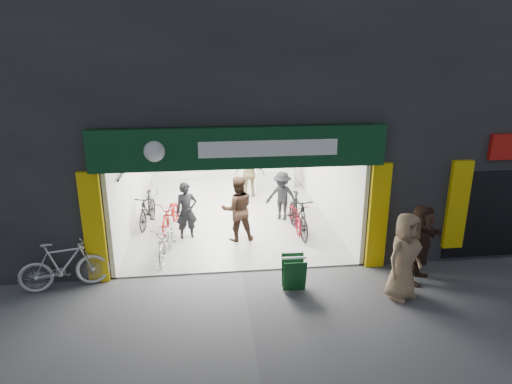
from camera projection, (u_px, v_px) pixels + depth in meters
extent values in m
plane|color=#56565B|center=(241.00, 272.00, 10.85)|extent=(60.00, 60.00, 0.00)
cube|color=#232326|center=(258.00, 24.00, 13.89)|extent=(16.00, 10.00, 4.50)
cube|color=#232326|center=(54.00, 157.00, 14.42)|extent=(5.00, 10.00, 3.50)
cube|color=#232326|center=(402.00, 148.00, 15.68)|extent=(6.00, 10.00, 3.50)
cube|color=#9E9E99|center=(231.00, 212.00, 14.62)|extent=(6.00, 8.00, 0.04)
cube|color=silver|center=(223.00, 138.00, 18.00)|extent=(6.00, 0.20, 3.20)
cube|color=silver|center=(132.00, 167.00, 13.80)|extent=(0.10, 8.00, 3.20)
cube|color=silver|center=(323.00, 162.00, 14.45)|extent=(0.10, 8.00, 3.20)
cube|color=white|center=(229.00, 111.00, 13.61)|extent=(6.00, 8.00, 0.10)
cube|color=black|center=(239.00, 132.00, 9.90)|extent=(6.00, 0.30, 0.30)
cube|color=#0B3314|center=(240.00, 148.00, 9.79)|extent=(6.40, 0.25, 0.90)
cube|color=white|center=(269.00, 148.00, 9.72)|extent=(3.00, 0.02, 0.35)
cube|color=yellow|center=(94.00, 229.00, 10.03)|extent=(0.45, 0.12, 2.60)
cube|color=yellow|center=(378.00, 216.00, 10.75)|extent=(0.45, 0.12, 2.60)
cube|color=yellow|center=(457.00, 205.00, 10.90)|extent=(0.50, 0.12, 2.20)
cube|color=black|center=(505.00, 214.00, 11.17)|extent=(3.00, 0.06, 2.20)
cylinder|color=black|center=(133.00, 156.00, 13.09)|extent=(0.06, 5.00, 0.06)
cube|color=silver|center=(274.00, 175.00, 17.03)|extent=(1.40, 0.60, 1.00)
cube|color=white|center=(236.00, 131.00, 10.99)|extent=(1.30, 0.35, 0.04)
cube|color=white|center=(231.00, 119.00, 12.69)|extent=(1.30, 0.35, 0.04)
cube|color=white|center=(227.00, 110.00, 14.39)|extent=(1.30, 0.35, 0.04)
cube|color=white|center=(224.00, 103.00, 16.09)|extent=(1.30, 0.35, 0.04)
imported|color=#ADACB1|center=(166.00, 240.00, 11.49)|extent=(0.79, 1.79, 0.91)
imported|color=black|center=(147.00, 210.00, 13.44)|extent=(0.74, 1.76, 1.02)
imported|color=#9B100E|center=(171.00, 214.00, 13.23)|extent=(0.92, 1.84, 0.92)
imported|color=silver|center=(155.00, 186.00, 15.85)|extent=(0.51, 1.56, 0.93)
imported|color=black|center=(298.00, 215.00, 12.82)|extent=(0.66, 2.00, 1.18)
imported|color=maroon|center=(296.00, 215.00, 13.23)|extent=(0.58, 1.63, 0.85)
imported|color=silver|center=(283.00, 187.00, 15.28)|extent=(0.59, 1.98, 1.18)
imported|color=silver|center=(64.00, 265.00, 9.96)|extent=(1.96, 0.95, 1.14)
imported|color=black|center=(187.00, 211.00, 12.44)|extent=(0.67, 0.52, 1.63)
imported|color=#3A241A|center=(238.00, 209.00, 12.31)|extent=(0.96, 0.79, 1.84)
imported|color=black|center=(282.00, 197.00, 13.75)|extent=(1.15, 0.99, 1.55)
imported|color=#8D7B52|center=(250.00, 174.00, 15.81)|extent=(1.08, 0.58, 1.75)
imported|color=#8D6F52|center=(404.00, 257.00, 9.50)|extent=(1.11, 0.98, 1.91)
imported|color=#3C261B|center=(420.00, 244.00, 10.21)|extent=(1.53, 1.62, 1.82)
cube|color=#0F3E1A|center=(295.00, 277.00, 9.81)|extent=(0.50, 0.20, 0.75)
cube|color=#0F3E1A|center=(293.00, 270.00, 10.11)|extent=(0.50, 0.20, 0.75)
cube|color=white|center=(294.00, 258.00, 9.85)|extent=(0.52, 0.06, 0.04)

